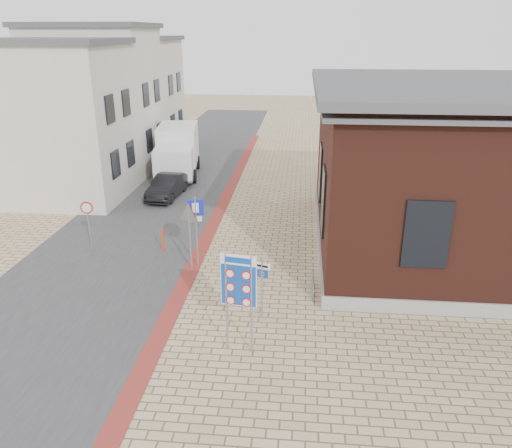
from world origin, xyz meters
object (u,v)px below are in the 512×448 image
at_px(sedan, 167,186).
at_px(box_truck, 177,151).
at_px(essen_sign, 262,280).
at_px(parking_sign, 196,220).
at_px(bollard, 163,241).
at_px(border_sign, 239,283).

xyz_separation_m(sedan, box_truck, (-0.49, 4.53, 0.95)).
distance_m(essen_sign, parking_sign, 4.51).
relative_size(sedan, bollard, 3.74).
distance_m(border_sign, parking_sign, 5.76).
distance_m(sedan, essen_sign, 13.49).
bearing_deg(sedan, border_sign, -62.41).
bearing_deg(sedan, essen_sign, -57.50).
bearing_deg(bollard, box_truck, 100.66).
relative_size(box_truck, essen_sign, 2.94).
bearing_deg(bollard, sedan, 103.38).
relative_size(border_sign, parking_sign, 1.06).
xyz_separation_m(sedan, border_sign, (5.72, -13.74, 1.56)).
bearing_deg(box_truck, essen_sign, -75.81).
xyz_separation_m(essen_sign, parking_sign, (-2.80, 3.48, 0.62)).
height_order(box_truck, border_sign, box_truck).
bearing_deg(border_sign, essen_sign, 83.88).
distance_m(box_truck, border_sign, 19.31).
distance_m(box_truck, bollard, 12.03).
height_order(box_truck, essen_sign, box_truck).
xyz_separation_m(parking_sign, bollard, (-1.70, 1.22, -1.46)).
bearing_deg(bollard, border_sign, -58.39).
height_order(sedan, bollard, sedan).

